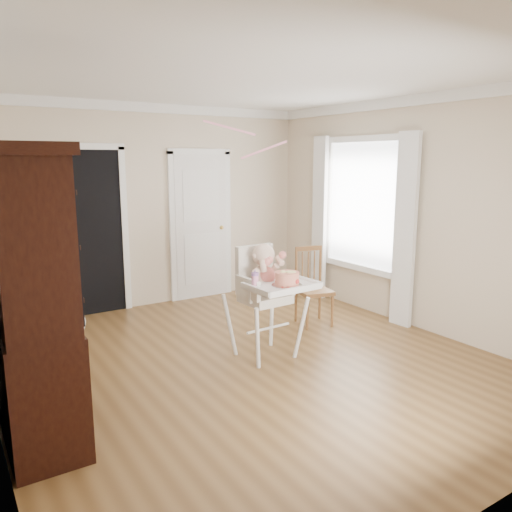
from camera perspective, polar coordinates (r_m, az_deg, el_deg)
floor at (r=5.04m, az=-0.50°, el=-12.14°), size 5.00×5.00×0.00m
ceiling at (r=4.69m, az=-0.56°, el=19.81°), size 5.00×5.00×0.00m
wall_back at (r=6.91m, az=-11.69°, el=5.53°), size 4.50×0.00×4.50m
wall_right at (r=6.17m, az=17.51°, el=4.61°), size 0.00×5.00×5.00m
crown_molding at (r=4.68m, az=-0.56°, el=19.08°), size 4.50×5.00×0.12m
doorway at (r=6.66m, az=-18.80°, el=2.87°), size 1.06×0.05×2.22m
closet_door at (r=7.21m, az=-6.31°, el=3.30°), size 0.96×0.09×2.13m
window_right at (r=6.66m, az=11.80°, el=4.78°), size 0.13×1.84×2.30m
high_chair at (r=4.98m, az=1.10°, el=-3.75°), size 0.69×0.84×1.15m
baby at (r=4.97m, az=0.93°, el=-1.70°), size 0.35×0.27×0.54m
cake at (r=4.73m, az=3.59°, el=-2.62°), size 0.29×0.29×0.14m
sippy_cup at (r=4.70m, az=-0.11°, el=-2.64°), size 0.07×0.07×0.17m
china_cabinet at (r=3.81m, az=-24.43°, el=-4.29°), size 0.55×1.23×2.08m
dining_chair at (r=6.10m, az=6.54°, el=-3.72°), size 0.46×0.46×0.94m
streamer at (r=4.75m, az=-3.07°, el=14.42°), size 0.40×0.32×0.15m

